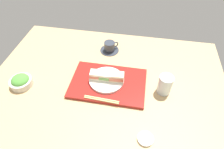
# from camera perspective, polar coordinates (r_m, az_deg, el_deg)

# --- Properties ---
(ground_plane) EXTENTS (1.40, 1.00, 0.03)m
(ground_plane) POSITION_cam_1_polar(r_m,az_deg,el_deg) (1.16, -1.50, -2.70)
(ground_plane) COLOR tan
(serving_tray) EXTENTS (0.43, 0.29, 0.02)m
(serving_tray) POSITION_cam_1_polar(r_m,az_deg,el_deg) (1.13, -1.14, -2.56)
(serving_tray) COLOR maroon
(serving_tray) RESTS_ON ground_plane
(sandwich_plate) EXTENTS (0.20, 0.20, 0.01)m
(sandwich_plate) POSITION_cam_1_polar(r_m,az_deg,el_deg) (1.12, -1.48, -1.59)
(sandwich_plate) COLOR white
(sandwich_plate) RESTS_ON serving_tray
(sandwich_near) EXTENTS (0.08, 0.05, 0.05)m
(sandwich_near) POSITION_cam_1_polar(r_m,az_deg,el_deg) (1.11, -4.40, -0.16)
(sandwich_near) COLOR #EFE5C1
(sandwich_near) RESTS_ON sandwich_plate
(sandwich_middle) EXTENTS (0.08, 0.06, 0.05)m
(sandwich_middle) POSITION_cam_1_polar(r_m,az_deg,el_deg) (1.10, -1.51, -0.53)
(sandwich_middle) COLOR #EFE5C1
(sandwich_middle) RESTS_ON sandwich_plate
(sandwich_far) EXTENTS (0.08, 0.06, 0.05)m
(sandwich_far) POSITION_cam_1_polar(r_m,az_deg,el_deg) (1.09, 1.42, -0.76)
(sandwich_far) COLOR beige
(sandwich_far) RESTS_ON sandwich_plate
(salad_bowl) EXTENTS (0.13, 0.13, 0.07)m
(salad_bowl) POSITION_cam_1_polar(r_m,az_deg,el_deg) (1.23, -25.34, -1.83)
(salad_bowl) COLOR beige
(salad_bowl) RESTS_ON ground_plane
(chopsticks_pair) EXTENTS (0.19, 0.03, 0.01)m
(chopsticks_pair) POSITION_cam_1_polar(r_m,az_deg,el_deg) (1.04, -3.38, -7.37)
(chopsticks_pair) COLOR tan
(chopsticks_pair) RESTS_ON serving_tray
(coffee_cup) EXTENTS (0.13, 0.13, 0.07)m
(coffee_cup) POSITION_cam_1_polar(r_m,az_deg,el_deg) (1.34, -0.70, 8.11)
(coffee_cup) COLOR #333842
(coffee_cup) RESTS_ON ground_plane
(drinking_glass) EXTENTS (0.08, 0.08, 0.11)m
(drinking_glass) POSITION_cam_1_polar(r_m,az_deg,el_deg) (1.09, 15.36, -2.90)
(drinking_glass) COLOR silver
(drinking_glass) RESTS_ON ground_plane
(small_sauce_dish) EXTENTS (0.07, 0.07, 0.01)m
(small_sauce_dish) POSITION_cam_1_polar(r_m,az_deg,el_deg) (0.95, 9.83, -18.21)
(small_sauce_dish) COLOR beige
(small_sauce_dish) RESTS_ON ground_plane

